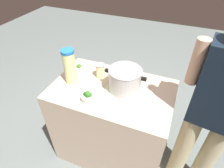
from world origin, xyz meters
name	(u,v)px	position (x,y,z in m)	size (l,w,h in m)	color
ground_plane	(112,148)	(0.00, 0.00, 0.00)	(8.00, 8.00, 0.00)	slate
counter_slab	(112,123)	(0.00, 0.00, 0.43)	(1.01, 0.64, 0.87)	#C9AE94
dish_cloth	(124,89)	(0.10, 0.03, 0.87)	(0.30, 0.36, 0.01)	beige
cooking_pot	(125,79)	(0.10, 0.03, 0.97)	(0.33, 0.26, 0.19)	#B7B7BC
lemonade_pitcher	(70,67)	(-0.35, -0.04, 1.02)	(0.11, 0.11, 0.31)	#E5F39A
mason_jar	(100,71)	(-0.16, 0.12, 0.93)	(0.08, 0.08, 0.13)	beige
broccoli_bowl_front	(79,68)	(-0.38, 0.13, 0.90)	(0.12, 0.12, 0.08)	silver
broccoli_bowl_center	(88,97)	(-0.12, -0.19, 0.90)	(0.11, 0.11, 0.08)	silver
person_cook	(214,114)	(0.76, -0.02, 0.89)	(0.50, 0.25, 1.62)	tan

